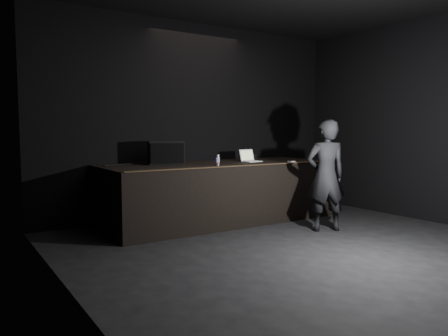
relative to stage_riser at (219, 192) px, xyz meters
The scene contains 11 objects.
ground 2.78m from the stage_riser, 90.00° to the right, with size 7.00×7.00×0.00m, color black.
room_walls 3.13m from the stage_riser, 90.00° to the right, with size 6.10×7.10×3.52m.
stage_riser is the anchor object (origin of this frame).
riser_lip 0.87m from the stage_riser, 90.00° to the right, with size 3.92×0.10×0.01m, color brown.
stage_monitor 1.14m from the stage_riser, 164.56° to the left, with size 0.67×0.58×0.38m.
cable 1.60m from the stage_riser, 161.24° to the left, with size 0.02×0.02×0.98m, color black.
laptop 0.83m from the stage_riser, ahead, with size 0.34×0.31×0.22m.
beer_can 0.82m from the stage_riser, 124.53° to the right, with size 0.07×0.07×0.17m.
plastic_cup 1.06m from the stage_riser, 10.89° to the left, with size 0.09×0.09×0.11m, color white.
wii_remote 1.37m from the stage_riser, 28.60° to the right, with size 0.03×0.15×0.03m, color white.
person 1.86m from the stage_riser, 57.19° to the right, with size 0.63×0.41×1.72m, color black.
Camera 1 is at (-3.98, -3.56, 1.56)m, focal length 35.00 mm.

